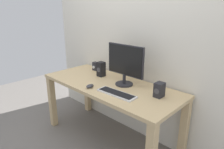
# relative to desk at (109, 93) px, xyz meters

# --- Properties ---
(ground_plane) EXTENTS (6.00, 6.00, 0.00)m
(ground_plane) POSITION_rel_desk_xyz_m (0.00, 0.00, -0.63)
(ground_plane) COLOR slate
(wall_back) EXTENTS (2.90, 0.04, 3.00)m
(wall_back) POSITION_rel_desk_xyz_m (0.00, 0.40, 0.87)
(wall_back) COLOR silver
(wall_back) RESTS_ON ground_plane
(desk) EXTENTS (1.70, 0.71, 0.75)m
(desk) POSITION_rel_desk_xyz_m (0.00, 0.00, 0.00)
(desk) COLOR tan
(desk) RESTS_ON ground_plane
(monitor) EXTENTS (0.49, 0.20, 0.46)m
(monitor) POSITION_rel_desk_xyz_m (0.14, 0.10, 0.37)
(monitor) COLOR #232328
(monitor) RESTS_ON desk
(keyboard_primary) EXTENTS (0.44, 0.15, 0.02)m
(keyboard_primary) POSITION_rel_desk_xyz_m (0.27, -0.17, 0.13)
(keyboard_primary) COLOR silver
(keyboard_primary) RESTS_ON desk
(mouse) EXTENTS (0.08, 0.11, 0.04)m
(mouse) POSITION_rel_desk_xyz_m (-0.07, -0.23, 0.14)
(mouse) COLOR #333338
(mouse) RESTS_ON desk
(speaker_right) EXTENTS (0.08, 0.10, 0.15)m
(speaker_right) POSITION_rel_desk_xyz_m (0.60, 0.08, 0.19)
(speaker_right) COLOR #232328
(speaker_right) RESTS_ON desk
(speaker_left) EXTENTS (0.09, 0.09, 0.19)m
(speaker_left) POSITION_rel_desk_xyz_m (-0.26, 0.12, 0.21)
(speaker_left) COLOR black
(speaker_left) RESTS_ON desk
(audio_controller) EXTENTS (0.07, 0.07, 0.12)m
(audio_controller) POSITION_rel_desk_xyz_m (-0.51, 0.23, 0.18)
(audio_controller) COLOR #232328
(audio_controller) RESTS_ON desk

